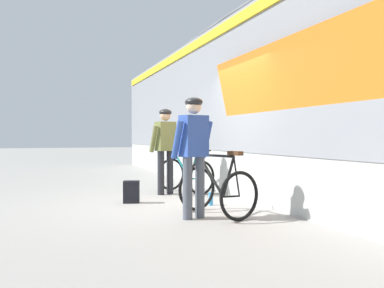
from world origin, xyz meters
The scene contains 8 objects.
ground_plane centered at (0.00, 0.00, 0.00)m, with size 80.00×80.00×0.00m, color gray.
train_car centered at (2.87, 0.96, 1.97)m, with size 3.22×18.79×3.88m.
cyclist_near_in_olive centered at (0.23, 1.27, 1.05)m, with size 0.66×0.42×1.76m.
cyclist_far_in_blue centered at (-0.08, -1.30, 1.05)m, with size 0.66×0.41×1.76m.
bicycle_near_teal centered at (0.71, 1.35, 0.40)m, with size 1.03×1.25×0.99m.
bicycle_far_black centered at (0.33, -1.22, 0.40)m, with size 0.97×1.22×0.99m.
backpack_on_platform centered at (-0.65, 0.41, 0.20)m, with size 0.28×0.18×0.40m, color black.
water_bottle_near_the_bikes centered at (0.60, -0.31, 0.11)m, with size 0.08×0.08×0.23m, color #338CCC.
Camera 1 is at (-2.13, -6.93, 1.19)m, focal length 38.69 mm.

